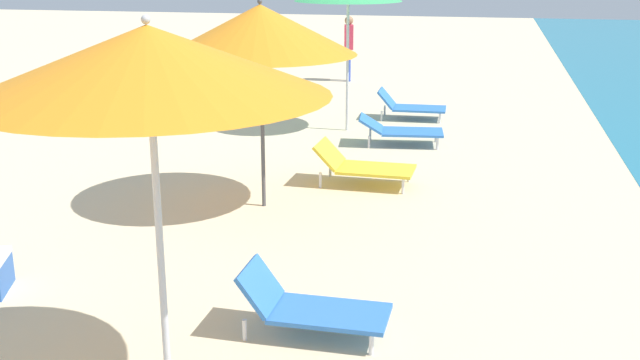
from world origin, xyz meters
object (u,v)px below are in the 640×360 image
lounger_farthest_inland (400,130)px  umbrella_second (148,61)px  umbrella_third (260,30)px  lounger_second_shoreside (309,306)px  lounger_third_shoreside (362,165)px  person_walking_near (349,42)px  lounger_farthest_shoreside (410,106)px

lounger_farthest_inland → umbrella_second: bearing=-101.5°
umbrella_second → umbrella_third: (-0.60, 4.49, -0.23)m
lounger_second_shoreside → umbrella_third: bearing=113.2°
umbrella_second → umbrella_third: umbrella_second is taller
lounger_third_shoreside → lounger_farthest_inland: lounger_third_shoreside is taller
lounger_second_shoreside → lounger_farthest_inland: size_ratio=0.85×
umbrella_third → person_walking_near: (-0.71, 10.10, -1.25)m
umbrella_second → person_walking_near: size_ratio=1.70×
umbrella_third → lounger_farthest_inland: umbrella_third is taller
umbrella_second → lounger_third_shoreside: size_ratio=2.00×
lounger_second_shoreside → person_walking_near: (-2.05, 13.34, 0.71)m
lounger_farthest_shoreside → person_walking_near: bearing=113.1°
umbrella_second → person_walking_near: bearing=95.1°
lounger_third_shoreside → person_walking_near: person_walking_near is taller
lounger_third_shoreside → lounger_farthest_inland: (0.25, 2.43, -0.02)m
person_walking_near → umbrella_second: bearing=-96.1°
lounger_third_shoreside → umbrella_third: bearing=-130.4°
lounger_farthest_shoreside → lounger_third_shoreside: bearing=-93.9°
lounger_second_shoreside → lounger_farthest_inland: bearing=90.9°
umbrella_third → lounger_farthest_inland: bearing=69.8°
lounger_second_shoreside → person_walking_near: size_ratio=0.77×
lounger_farthest_shoreside → lounger_second_shoreside: bearing=-91.0°
lounger_second_shoreside → lounger_third_shoreside: bearing=94.2°
umbrella_second → umbrella_third: 4.54m
lounger_second_shoreside → person_walking_near: 13.52m
umbrella_second → lounger_third_shoreside: 6.09m
lounger_second_shoreside → lounger_farthest_inland: 6.85m
umbrella_third → lounger_farthest_shoreside: umbrella_third is taller
lounger_third_shoreside → person_walking_near: bearing=103.2°
lounger_farthest_inland → person_walking_near: 6.84m
lounger_farthest_shoreside → lounger_farthest_inland: lounger_farthest_shoreside is taller
lounger_third_shoreside → umbrella_second: bearing=-92.9°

